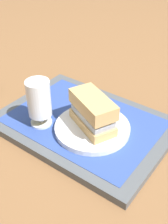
{
  "coord_description": "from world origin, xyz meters",
  "views": [
    {
      "loc": [
        -0.36,
        0.48,
        0.49
      ],
      "look_at": [
        0.0,
        0.0,
        0.05
      ],
      "focal_mm": 45.96,
      "sensor_mm": 36.0,
      "label": 1
    }
  ],
  "objects": [
    {
      "name": "ground_plane",
      "position": [
        0.0,
        0.0,
        0.0
      ],
      "size": [
        3.0,
        3.0,
        0.0
      ],
      "primitive_type": "plane",
      "color": "brown"
    },
    {
      "name": "tray",
      "position": [
        0.0,
        0.0,
        0.01
      ],
      "size": [
        0.44,
        0.32,
        0.02
      ],
      "primitive_type": "cube",
      "color": "#4C5156",
      "rests_on": "ground_plane"
    },
    {
      "name": "placemat",
      "position": [
        0.0,
        0.0,
        0.02
      ],
      "size": [
        0.38,
        0.27,
        0.0
      ],
      "primitive_type": "cube",
      "color": "#2D4793",
      "rests_on": "tray"
    },
    {
      "name": "plate",
      "position": [
        -0.04,
        0.02,
        0.03
      ],
      "size": [
        0.19,
        0.19,
        0.01
      ],
      "primitive_type": "cylinder",
      "color": "white",
      "rests_on": "placemat"
    },
    {
      "name": "sandwich",
      "position": [
        -0.04,
        0.02,
        0.08
      ],
      "size": [
        0.14,
        0.11,
        0.08
      ],
      "rotation": [
        0.0,
        0.0,
        -0.43
      ],
      "color": "tan",
      "rests_on": "plate"
    },
    {
      "name": "beer_glass",
      "position": [
        0.08,
        0.07,
        0.09
      ],
      "size": [
        0.06,
        0.06,
        0.12
      ],
      "color": "silver",
      "rests_on": "placemat"
    }
  ]
}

